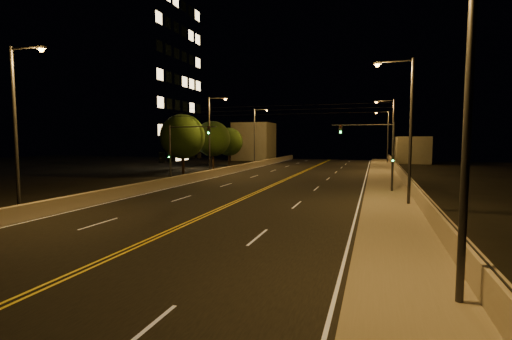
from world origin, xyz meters
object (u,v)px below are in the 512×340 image
(streetlight_6, at_px, (256,133))
(tree_0, at_px, (183,137))
(streetlight_1, at_px, (407,123))
(streetlight_2, at_px, (391,131))
(traffic_signal_left, at_px, (179,147))
(traffic_signal_right, at_px, (380,149))
(tree_1, at_px, (213,139))
(tree_2, at_px, (229,142))
(building_tower, at_px, (117,72))
(streetlight_4, at_px, (18,121))
(streetlight_5, at_px, (211,131))
(streetlight_0, at_px, (457,97))
(streetlight_3, at_px, (387,134))

(streetlight_6, relative_size, tree_0, 1.25)
(streetlight_1, bearing_deg, streetlight_6, 121.99)
(streetlight_2, bearing_deg, traffic_signal_left, -135.83)
(traffic_signal_right, xyz_separation_m, tree_1, (-24.26, 20.02, 0.87))
(traffic_signal_right, height_order, tree_2, tree_2)
(streetlight_2, bearing_deg, building_tower, 178.97)
(tree_0, bearing_deg, streetlight_6, 77.00)
(streetlight_2, relative_size, tree_2, 1.48)
(streetlight_4, height_order, building_tower, building_tower)
(streetlight_4, distance_m, traffic_signal_right, 25.77)
(building_tower, distance_m, tree_2, 21.96)
(streetlight_4, distance_m, streetlight_5, 26.30)
(tree_0, bearing_deg, streetlight_4, -81.12)
(streetlight_0, bearing_deg, streetlight_2, 90.00)
(streetlight_0, height_order, building_tower, building_tower)
(streetlight_5, xyz_separation_m, streetlight_6, (0.00, 18.20, 0.00))
(streetlight_1, xyz_separation_m, tree_2, (-26.21, 33.70, -1.45))
(streetlight_4, height_order, streetlight_6, same)
(streetlight_3, relative_size, traffic_signal_right, 1.64)
(streetlight_2, bearing_deg, traffic_signal_right, -94.50)
(tree_0, bearing_deg, building_tower, 150.15)
(streetlight_2, xyz_separation_m, traffic_signal_right, (-1.55, -19.74, -1.83))
(traffic_signal_right, xyz_separation_m, building_tower, (-41.90, 20.53, 12.03))
(streetlight_0, distance_m, streetlight_2, 41.57)
(streetlight_5, relative_size, tree_1, 1.32)
(tree_2, bearing_deg, streetlight_5, -74.87)
(streetlight_2, bearing_deg, tree_1, 179.38)
(tree_0, bearing_deg, streetlight_3, 49.57)
(streetlight_4, distance_m, building_tower, 44.03)
(traffic_signal_right, bearing_deg, tree_0, 156.83)
(tree_1, bearing_deg, streetlight_5, -66.45)
(streetlight_2, distance_m, tree_1, 25.84)
(streetlight_4, relative_size, traffic_signal_right, 1.64)
(traffic_signal_right, distance_m, building_tower, 48.18)
(streetlight_5, bearing_deg, tree_1, 113.55)
(streetlight_1, xyz_separation_m, streetlight_4, (-21.47, -10.11, 0.00))
(tree_1, distance_m, tree_2, 7.57)
(streetlight_0, bearing_deg, streetlight_3, 90.00)
(tree_1, relative_size, tree_2, 1.12)
(streetlight_5, bearing_deg, tree_0, 176.75)
(streetlight_0, bearing_deg, building_tower, 135.73)
(streetlight_3, xyz_separation_m, streetlight_4, (-21.47, -56.61, 0.00))
(tree_2, bearing_deg, streetlight_0, -62.05)
(traffic_signal_left, bearing_deg, traffic_signal_right, 0.00)
(streetlight_0, bearing_deg, tree_0, 128.57)
(tree_0, height_order, tree_2, tree_0)
(building_tower, bearing_deg, tree_2, 22.22)
(tree_1, bearing_deg, building_tower, 178.36)
(streetlight_5, xyz_separation_m, traffic_signal_left, (1.15, -10.06, -1.83))
(tree_1, bearing_deg, streetlight_3, 38.25)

